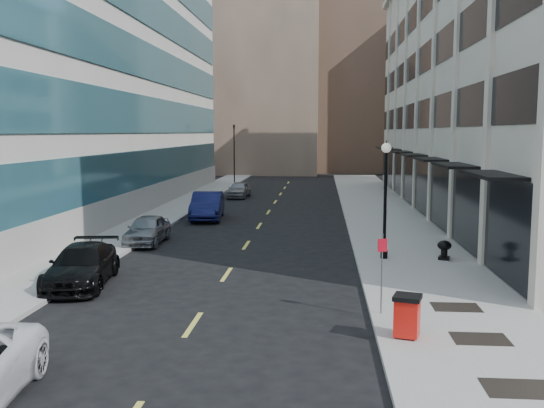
% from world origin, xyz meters
% --- Properties ---
extents(ground, '(160.00, 160.00, 0.00)m').
position_xyz_m(ground, '(0.00, 0.00, 0.00)').
color(ground, black).
rests_on(ground, ground).
extents(sidewalk_right, '(5.00, 80.00, 0.15)m').
position_xyz_m(sidewalk_right, '(7.50, 20.00, 0.07)').
color(sidewalk_right, '#9B998C').
rests_on(sidewalk_right, ground).
extents(sidewalk_left, '(3.00, 80.00, 0.15)m').
position_xyz_m(sidewalk_left, '(-6.50, 20.00, 0.07)').
color(sidewalk_left, '#9B998C').
rests_on(sidewalk_left, ground).
extents(building_right, '(15.30, 46.50, 18.25)m').
position_xyz_m(building_right, '(16.94, 26.99, 8.99)').
color(building_right, beige).
rests_on(building_right, ground).
extents(building_left, '(16.14, 46.00, 20.00)m').
position_xyz_m(building_left, '(-15.95, 27.00, 9.99)').
color(building_left, beige).
rests_on(building_left, ground).
extents(skyline_tan_near, '(14.00, 18.00, 28.00)m').
position_xyz_m(skyline_tan_near, '(-4.00, 68.00, 14.00)').
color(skyline_tan_near, '#92755F').
rests_on(skyline_tan_near, ground).
extents(skyline_brown, '(12.00, 16.00, 34.00)m').
position_xyz_m(skyline_brown, '(8.00, 72.00, 17.00)').
color(skyline_brown, brown).
rests_on(skyline_brown, ground).
extents(skyline_tan_far, '(12.00, 14.00, 22.00)m').
position_xyz_m(skyline_tan_far, '(-14.00, 78.00, 11.00)').
color(skyline_tan_far, '#92755F').
rests_on(skyline_tan_far, ground).
extents(skyline_stone, '(10.00, 14.00, 20.00)m').
position_xyz_m(skyline_stone, '(18.00, 66.00, 10.00)').
color(skyline_stone, beige).
rests_on(skyline_stone, ground).
extents(grate_near, '(1.40, 1.00, 0.01)m').
position_xyz_m(grate_near, '(7.60, -2.00, 0.15)').
color(grate_near, black).
rests_on(grate_near, sidewalk_right).
extents(grate_mid, '(1.40, 1.00, 0.01)m').
position_xyz_m(grate_mid, '(7.60, 1.00, 0.15)').
color(grate_mid, black).
rests_on(grate_mid, sidewalk_right).
extents(grate_far, '(1.40, 1.00, 0.01)m').
position_xyz_m(grate_far, '(7.60, 3.80, 0.15)').
color(grate_far, black).
rests_on(grate_far, sidewalk_right).
extents(road_centerline, '(0.15, 68.20, 0.01)m').
position_xyz_m(road_centerline, '(0.00, 17.00, 0.01)').
color(road_centerline, '#D8CC4C').
rests_on(road_centerline, ground).
extents(traffic_signal, '(0.66, 0.66, 6.98)m').
position_xyz_m(traffic_signal, '(-5.50, 48.00, 5.72)').
color(traffic_signal, black).
rests_on(traffic_signal, ground).
extents(car_black_pickup, '(2.61, 5.06, 1.40)m').
position_xyz_m(car_black_pickup, '(-4.80, 6.00, 0.70)').
color(car_black_pickup, black).
rests_on(car_black_pickup, ground).
extents(car_silver_sedan, '(1.71, 4.08, 1.38)m').
position_xyz_m(car_silver_sedan, '(-4.80, 14.00, 0.69)').
color(car_silver_sedan, gray).
rests_on(car_silver_sedan, ground).
extents(car_blue_sedan, '(2.25, 5.24, 1.68)m').
position_xyz_m(car_blue_sedan, '(-3.46, 22.36, 0.84)').
color(car_blue_sedan, '#121646').
rests_on(car_blue_sedan, ground).
extents(car_grey_sedan, '(1.78, 3.96, 1.32)m').
position_xyz_m(car_grey_sedan, '(-3.20, 34.78, 0.66)').
color(car_grey_sedan, gray).
rests_on(car_grey_sedan, ground).
extents(trash_bin, '(0.84, 0.84, 1.10)m').
position_xyz_m(trash_bin, '(5.76, 1.00, 0.74)').
color(trash_bin, red).
rests_on(trash_bin, sidewalk_right).
extents(lamppost, '(0.41, 0.41, 4.88)m').
position_xyz_m(lamppost, '(6.17, 10.81, 3.02)').
color(lamppost, black).
rests_on(lamppost, sidewalk_right).
extents(sign_post, '(0.27, 0.10, 2.34)m').
position_xyz_m(sign_post, '(5.30, 2.99, 1.66)').
color(sign_post, slate).
rests_on(sign_post, sidewalk_right).
extents(urn_planter, '(0.57, 0.57, 0.79)m').
position_xyz_m(urn_planter, '(8.60, 10.74, 0.63)').
color(urn_planter, black).
rests_on(urn_planter, sidewalk_right).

